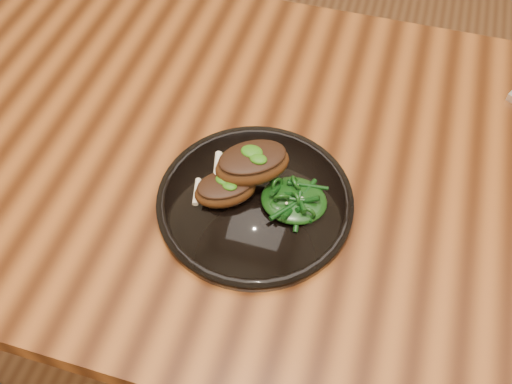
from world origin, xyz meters
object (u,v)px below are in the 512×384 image
at_px(desk, 355,204).
at_px(lamb_chop_front, 225,189).
at_px(plate, 255,201).
at_px(greens_heap, 294,198).

xyz_separation_m(desk, lamb_chop_front, (-0.19, -0.11, 0.12)).
bearing_deg(lamb_chop_front, plate, 14.03).
bearing_deg(desk, greens_heap, -131.13).
bearing_deg(desk, lamb_chop_front, -148.26).
relative_size(desk, plate, 5.52).
height_order(plate, greens_heap, greens_heap).
height_order(lamb_chop_front, greens_heap, lamb_chop_front).
xyz_separation_m(desk, greens_heap, (-0.09, -0.10, 0.12)).
relative_size(lamb_chop_front, greens_heap, 1.12).
bearing_deg(desk, plate, -144.00).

